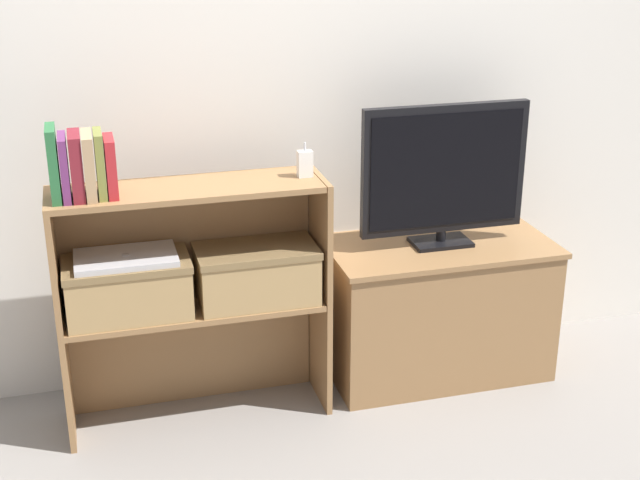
# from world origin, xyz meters

# --- Properties ---
(ground_plane) EXTENTS (16.00, 16.00, 0.00)m
(ground_plane) POSITION_xyz_m (0.00, 0.00, 0.00)
(ground_plane) COLOR gray
(wall_back) EXTENTS (10.00, 0.05, 2.40)m
(wall_back) POSITION_xyz_m (0.00, 0.46, 1.20)
(wall_back) COLOR silver
(wall_back) RESTS_ON ground_plane
(tv_stand) EXTENTS (0.85, 0.45, 0.54)m
(tv_stand) POSITION_xyz_m (0.49, 0.21, 0.27)
(tv_stand) COLOR olive
(tv_stand) RESTS_ON ground_plane
(tv) EXTENTS (0.63, 0.14, 0.53)m
(tv) POSITION_xyz_m (0.49, 0.21, 0.82)
(tv) COLOR black
(tv) RESTS_ON tv_stand
(bookshelf_lower_tier) EXTENTS (0.92, 0.27, 0.44)m
(bookshelf_lower_tier) POSITION_xyz_m (-0.45, 0.19, 0.28)
(bookshelf_lower_tier) COLOR olive
(bookshelf_lower_tier) RESTS_ON ground_plane
(bookshelf_upper_tier) EXTENTS (0.92, 0.27, 0.43)m
(bookshelf_upper_tier) POSITION_xyz_m (-0.45, 0.19, 0.71)
(bookshelf_upper_tier) COLOR olive
(bookshelf_upper_tier) RESTS_ON bookshelf_lower_tier
(book_forest) EXTENTS (0.03, 0.14, 0.23)m
(book_forest) POSITION_xyz_m (-0.87, 0.10, 0.99)
(book_forest) COLOR #286638
(book_forest) RESTS_ON bookshelf_upper_tier
(book_plum) EXTENTS (0.02, 0.15, 0.20)m
(book_plum) POSITION_xyz_m (-0.83, 0.10, 0.97)
(book_plum) COLOR #6B2D66
(book_plum) RESTS_ON bookshelf_upper_tier
(book_maroon) EXTENTS (0.04, 0.15, 0.21)m
(book_maroon) POSITION_xyz_m (-0.80, 0.10, 0.97)
(book_maroon) COLOR maroon
(book_maroon) RESTS_ON bookshelf_upper_tier
(book_tan) EXTENTS (0.03, 0.16, 0.21)m
(book_tan) POSITION_xyz_m (-0.76, 0.10, 0.97)
(book_tan) COLOR tan
(book_tan) RESTS_ON bookshelf_upper_tier
(book_olive) EXTENTS (0.03, 0.13, 0.21)m
(book_olive) POSITION_xyz_m (-0.73, 0.10, 0.97)
(book_olive) COLOR olive
(book_olive) RESTS_ON bookshelf_upper_tier
(book_crimson) EXTENTS (0.03, 0.14, 0.19)m
(book_crimson) POSITION_xyz_m (-0.69, 0.10, 0.96)
(book_crimson) COLOR #B22328
(book_crimson) RESTS_ON bookshelf_upper_tier
(baby_monitor) EXTENTS (0.05, 0.03, 0.12)m
(baby_monitor) POSITION_xyz_m (-0.05, 0.13, 0.91)
(baby_monitor) COLOR white
(baby_monitor) RESTS_ON bookshelf_upper_tier
(storage_basket_left) EXTENTS (0.42, 0.24, 0.20)m
(storage_basket_left) POSITION_xyz_m (-0.67, 0.12, 0.54)
(storage_basket_left) COLOR tan
(storage_basket_left) RESTS_ON bookshelf_lower_tier
(storage_basket_right) EXTENTS (0.42, 0.24, 0.20)m
(storage_basket_right) POSITION_xyz_m (-0.23, 0.12, 0.54)
(storage_basket_right) COLOR tan
(storage_basket_right) RESTS_ON bookshelf_lower_tier
(laptop) EXTENTS (0.33, 0.21, 0.02)m
(laptop) POSITION_xyz_m (-0.67, 0.12, 0.64)
(laptop) COLOR #BCBCC1
(laptop) RESTS_ON storage_basket_left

